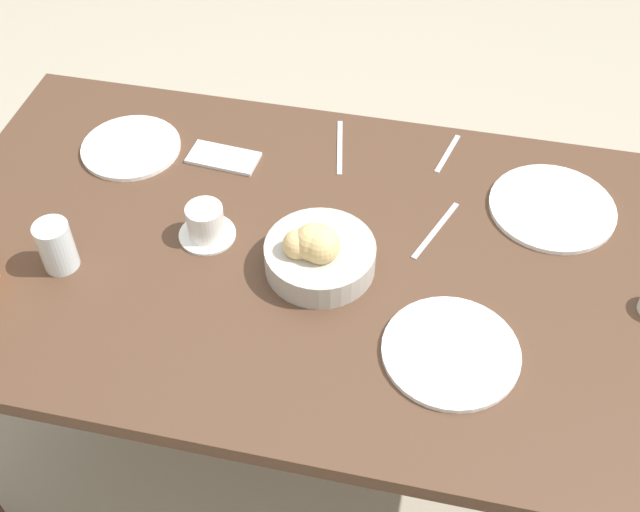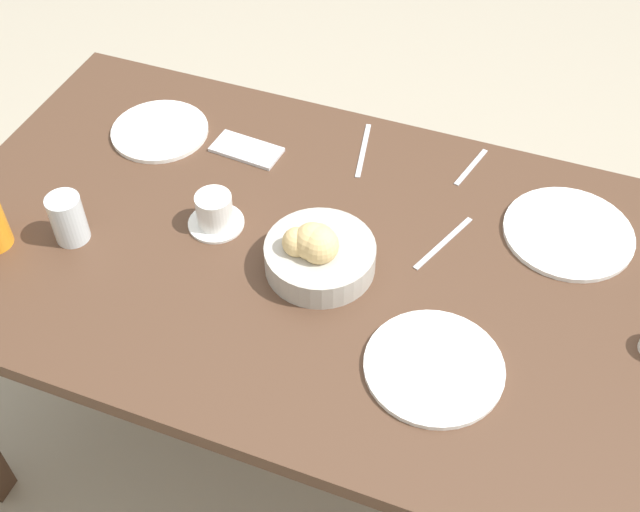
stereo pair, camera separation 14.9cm
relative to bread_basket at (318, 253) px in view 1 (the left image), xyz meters
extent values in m
plane|color=#A89E89|center=(0.02, -0.04, -0.80)|extent=(10.00, 10.00, 0.00)
cube|color=#4C3323|center=(0.02, -0.04, -0.06)|extent=(1.52, 0.88, 0.03)
cube|color=#4C3323|center=(-0.69, -0.42, -0.44)|extent=(0.06, 0.06, 0.72)
cube|color=#4C3323|center=(0.73, -0.42, -0.44)|extent=(0.06, 0.06, 0.72)
cylinder|color=#B2ADA3|center=(0.00, 0.00, -0.02)|extent=(0.21, 0.21, 0.05)
sphere|color=#DBB775|center=(-0.01, 0.01, 0.03)|extent=(0.07, 0.07, 0.07)
sphere|color=#DBB775|center=(0.03, 0.01, 0.03)|extent=(0.06, 0.06, 0.06)
sphere|color=#DBB775|center=(0.00, 0.00, 0.03)|extent=(0.06, 0.06, 0.06)
sphere|color=#DBB775|center=(0.01, 0.01, 0.03)|extent=(0.07, 0.07, 0.07)
cylinder|color=white|center=(-0.43, -0.26, -0.04)|extent=(0.25, 0.25, 0.01)
cylinder|color=white|center=(0.47, -0.25, -0.04)|extent=(0.21, 0.21, 0.01)
cylinder|color=white|center=(-0.26, 0.14, -0.04)|extent=(0.24, 0.24, 0.01)
cylinder|color=silver|center=(0.47, 0.09, 0.01)|extent=(0.07, 0.07, 0.10)
cylinder|color=white|center=(0.23, -0.03, -0.04)|extent=(0.11, 0.11, 0.01)
cylinder|color=white|center=(0.23, -0.03, 0.00)|extent=(0.07, 0.07, 0.07)
cube|color=#B7B7BC|center=(-0.20, -0.15, -0.04)|extent=(0.08, 0.17, 0.00)
cube|color=#B7B7BC|center=(0.03, -0.35, -0.04)|extent=(0.04, 0.18, 0.00)
cube|color=#B7B7BC|center=(-0.20, -0.38, -0.04)|extent=(0.04, 0.13, 0.00)
cube|color=silver|center=(0.27, -0.26, -0.04)|extent=(0.16, 0.09, 0.01)
camera|label=1|loc=(-0.22, 0.98, 1.08)|focal=45.00mm
camera|label=2|loc=(-0.36, 0.94, 1.08)|focal=45.00mm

